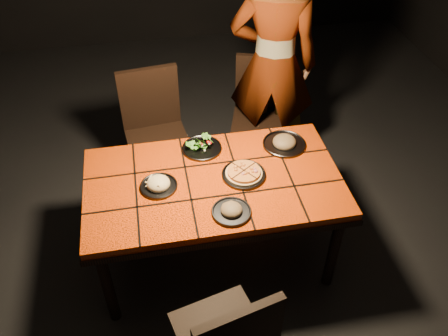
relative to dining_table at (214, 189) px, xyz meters
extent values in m
cube|color=black|center=(0.00, 0.00, -0.69)|extent=(6.00, 7.00, 0.04)
cube|color=#E64207|center=(0.00, 0.00, 0.05)|extent=(1.60, 0.90, 0.05)
cube|color=black|center=(0.00, 0.00, 0.01)|extent=(1.62, 0.92, 0.04)
cylinder|color=black|center=(-0.72, -0.37, -0.34)|extent=(0.07, 0.07, 0.66)
cylinder|color=black|center=(0.72, -0.37, -0.34)|extent=(0.07, 0.07, 0.66)
cylinder|color=black|center=(-0.72, 0.37, -0.34)|extent=(0.07, 0.07, 0.66)
cylinder|color=black|center=(0.72, 0.37, -0.34)|extent=(0.07, 0.07, 0.66)
cube|color=black|center=(-0.11, -0.88, -0.20)|extent=(0.53, 0.53, 0.04)
cylinder|color=black|center=(0.02, -0.67, -0.45)|extent=(0.04, 0.04, 0.45)
cube|color=black|center=(-0.31, 0.78, -0.18)|extent=(0.51, 0.51, 0.04)
cube|color=black|center=(-0.33, 0.98, 0.09)|extent=(0.46, 0.10, 0.50)
cylinder|color=black|center=(-0.47, 0.57, -0.44)|extent=(0.04, 0.04, 0.47)
cylinder|color=black|center=(-0.10, 0.62, -0.44)|extent=(0.04, 0.04, 0.47)
cylinder|color=black|center=(-0.51, 0.94, -0.44)|extent=(0.04, 0.04, 0.47)
cylinder|color=black|center=(-0.14, 0.99, -0.44)|extent=(0.04, 0.04, 0.47)
cube|color=black|center=(0.54, 0.92, -0.21)|extent=(0.55, 0.55, 0.04)
cube|color=black|center=(0.60, 1.11, 0.05)|extent=(0.43, 0.17, 0.48)
cylinder|color=black|center=(0.32, 0.81, -0.45)|extent=(0.04, 0.04, 0.44)
cylinder|color=black|center=(0.65, 0.70, -0.45)|extent=(0.04, 0.04, 0.44)
cylinder|color=black|center=(0.42, 1.14, -0.45)|extent=(0.04, 0.04, 0.44)
cylinder|color=black|center=(0.76, 1.04, -0.45)|extent=(0.04, 0.04, 0.44)
imported|color=brown|center=(0.64, 1.01, 0.26)|extent=(0.79, 0.64, 1.87)
cylinder|color=#353439|center=(0.19, 0.00, 0.08)|extent=(0.28, 0.28, 0.01)
torus|color=#353439|center=(0.19, 0.00, 0.09)|extent=(0.28, 0.28, 0.01)
cylinder|color=tan|center=(0.19, 0.00, 0.10)|extent=(0.32, 0.32, 0.01)
cylinder|color=orange|center=(0.19, 0.00, 0.11)|extent=(0.29, 0.29, 0.02)
cylinder|color=#353439|center=(-0.34, 0.00, 0.08)|extent=(0.23, 0.23, 0.01)
torus|color=#353439|center=(-0.34, 0.00, 0.09)|extent=(0.23, 0.23, 0.01)
ellipsoid|color=beige|center=(-0.34, 0.00, 0.11)|extent=(0.14, 0.14, 0.08)
cylinder|color=#353439|center=(-0.03, 0.31, 0.08)|extent=(0.27, 0.27, 0.01)
torus|color=#353439|center=(-0.03, 0.31, 0.09)|extent=(0.27, 0.27, 0.01)
cylinder|color=#353439|center=(0.06, -0.30, 0.08)|extent=(0.23, 0.23, 0.01)
torus|color=#353439|center=(0.06, -0.30, 0.09)|extent=(0.23, 0.23, 0.01)
ellipsoid|color=brown|center=(0.06, -0.30, 0.11)|extent=(0.14, 0.14, 0.08)
cylinder|color=#353439|center=(0.53, 0.25, 0.08)|extent=(0.29, 0.29, 0.01)
torus|color=#353439|center=(0.53, 0.25, 0.09)|extent=(0.29, 0.29, 0.01)
ellipsoid|color=brown|center=(0.53, 0.25, 0.11)|extent=(0.17, 0.17, 0.10)
camera|label=1|loc=(-0.34, -2.14, 2.10)|focal=38.00mm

